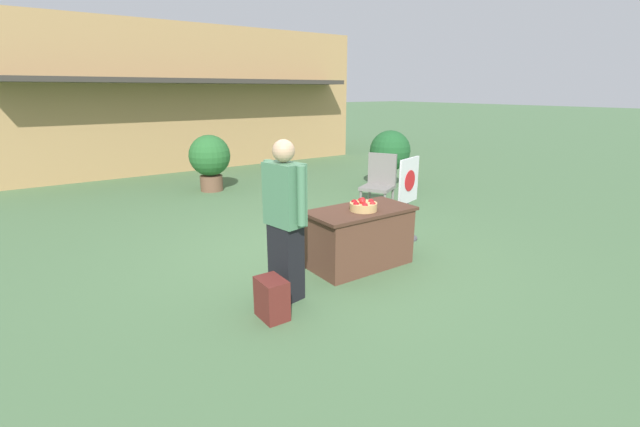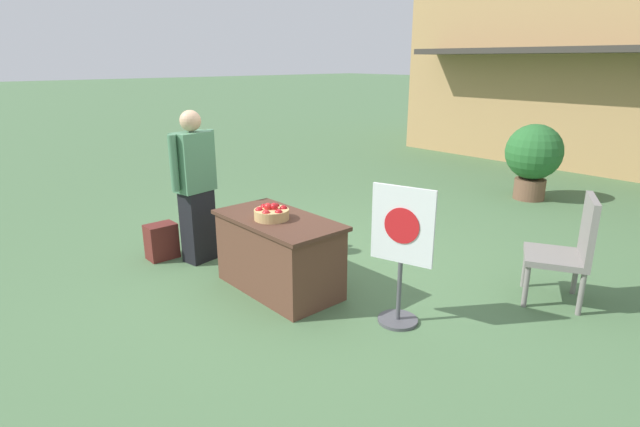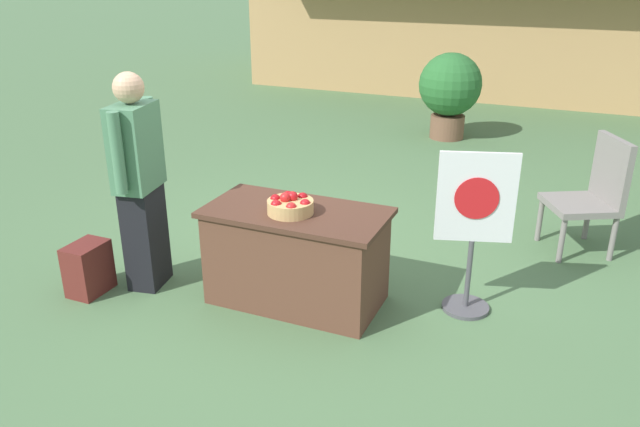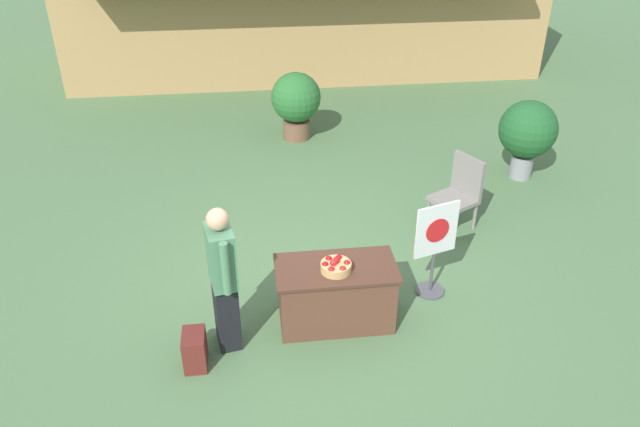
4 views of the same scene
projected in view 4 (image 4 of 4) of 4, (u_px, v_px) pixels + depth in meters
The scene contains 9 objects.
ground_plane at pixel (308, 293), 7.79m from camera, with size 120.00×120.00×0.00m, color #4C7047.
display_table at pixel (336, 294), 7.16m from camera, with size 1.37×0.72×0.76m.
apple_basket at pixel (336, 266), 6.87m from camera, with size 0.34×0.34×0.16m.
person_visitor at pixel (223, 278), 6.57m from camera, with size 0.33×0.60×1.74m.
backpack at pixel (195, 350), 6.62m from camera, with size 0.24×0.34×0.42m.
poster_board at pixel (435, 247), 7.46m from camera, with size 0.55×0.36×1.26m.
patio_chair at pixel (460, 190), 8.88m from camera, with size 0.74×0.74×1.06m.
potted_plant_near_right at pixel (296, 101), 11.46m from camera, with size 0.92×0.92×1.26m.
potted_plant_far_right at pixel (528, 131), 10.05m from camera, with size 0.93×0.93×1.33m.
Camera 4 is at (-0.60, -6.14, 4.87)m, focal length 35.00 mm.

